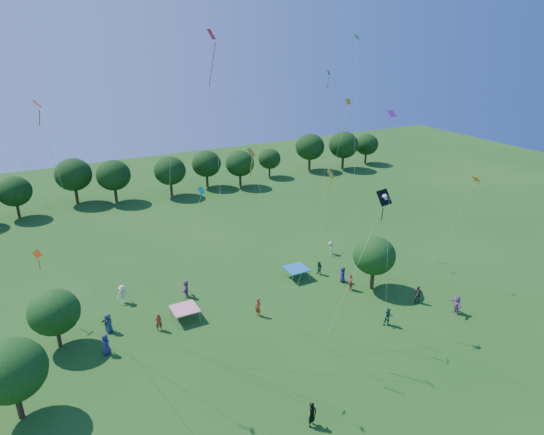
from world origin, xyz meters
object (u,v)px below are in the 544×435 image
Objects in this scene: near_tree_north at (54,312)px; man_in_black at (312,415)px; pirate_kite at (384,199)px; near_tree_west at (11,370)px; tent_blue at (296,269)px; red_high_kite at (215,93)px; tent_red_stripe at (185,309)px; near_tree_east at (374,256)px.

near_tree_north reaches higher than man_in_black.
pirate_kite reaches higher than near_tree_north.
near_tree_west is 0.54× the size of pirate_kite.
near_tree_north reaches higher than tent_blue.
tent_red_stripe is at bearing 124.22° from red_high_kite.
near_tree_west is 14.72m from tent_red_stripe.
near_tree_west is 1.16× the size of near_tree_north.
near_tree_west is at bearing 127.73° from man_in_black.
pirate_kite reaches higher than near_tree_west.
red_high_kite is (-10.13, -5.22, 18.48)m from tent_blue.
tent_blue is 21.72m from red_high_kite.
tent_red_stripe is 1.23× the size of man_in_black.
pirate_kite is at bearing -4.72° from near_tree_west.
man_in_black is 0.08× the size of red_high_kite.
pirate_kite is at bearing -128.07° from near_tree_east.
near_tree_west reaches higher than man_in_black.
red_high_kite is at bearing 72.19° from man_in_black.
red_high_kite is (-11.80, 4.87, 8.24)m from pirate_kite.
pirate_kite reaches higher than tent_red_stripe.
near_tree_north is at bearing 66.05° from near_tree_west.
near_tree_west is 22.23m from red_high_kite.
near_tree_north is at bearing 106.80° from man_in_black.
red_high_kite reaches higher than tent_red_stripe.
near_tree_east is at bearing 4.53° from near_tree_west.
near_tree_north is 0.22× the size of red_high_kite.
man_in_black reaches higher than tent_blue.
near_tree_west is 7.64m from near_tree_north.
red_high_kite is (12.37, -4.34, 16.34)m from near_tree_north.
pirate_kite is at bearing -20.86° from near_tree_north.
near_tree_east is 18.28m from tent_red_stripe.
near_tree_west is at bearing -170.38° from red_high_kite.
near_tree_north is 2.77× the size of man_in_black.
tent_red_stripe is (-17.76, 3.52, -2.53)m from near_tree_east.
near_tree_west reaches higher than near_tree_east.
near_tree_east reaches higher than tent_red_stripe.
tent_blue is 1.23× the size of man_in_black.
man_in_black is (13.22, -16.55, -2.28)m from near_tree_north.
man_in_black is (-9.28, -17.43, -0.14)m from tent_blue.
tent_red_stripe is 18.92m from red_high_kite.
near_tree_north is 27.10m from pirate_kite.
tent_red_stripe is at bearing 149.73° from pirate_kite.
man_in_black is 22.29m from red_high_kite.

